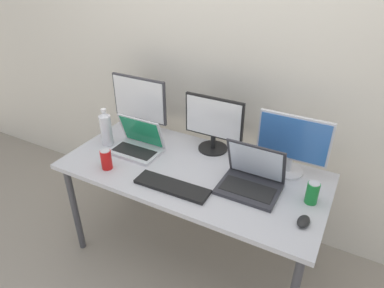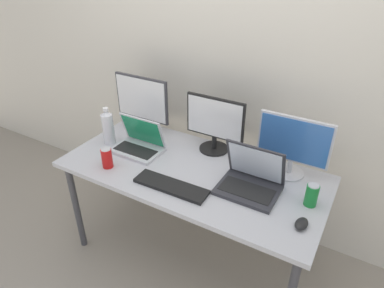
{
  "view_description": "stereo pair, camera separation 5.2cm",
  "coord_description": "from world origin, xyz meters",
  "px_view_note": "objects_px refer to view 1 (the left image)",
  "views": [
    {
      "loc": [
        0.82,
        -1.51,
        1.93
      ],
      "look_at": [
        0.0,
        0.0,
        0.92
      ],
      "focal_mm": 32.0,
      "sensor_mm": 36.0,
      "label": 1
    },
    {
      "loc": [
        0.86,
        -1.49,
        1.93
      ],
      "look_at": [
        0.0,
        0.0,
        0.92
      ],
      "focal_mm": 32.0,
      "sensor_mm": 36.0,
      "label": 2
    }
  ],
  "objects_px": {
    "work_desk": "(192,178)",
    "monitor_center": "(214,123)",
    "laptop_secondary": "(251,178)",
    "mouse_by_keyboard": "(304,221)",
    "monitor_right": "(293,143)",
    "keyboard_main": "(172,186)",
    "water_bottle": "(106,128)",
    "monitor_left": "(140,103)",
    "soda_can_near_keyboard": "(106,159)",
    "laptop_silver": "(138,144)",
    "soda_can_by_laptop": "(312,193)"
  },
  "relations": [
    {
      "from": "laptop_secondary",
      "to": "mouse_by_keyboard",
      "type": "bearing_deg",
      "value": -25.85
    },
    {
      "from": "work_desk",
      "to": "mouse_by_keyboard",
      "type": "height_order",
      "value": "mouse_by_keyboard"
    },
    {
      "from": "work_desk",
      "to": "monitor_left",
      "type": "distance_m",
      "value": 0.69
    },
    {
      "from": "work_desk",
      "to": "soda_can_near_keyboard",
      "type": "distance_m",
      "value": 0.53
    },
    {
      "from": "laptop_secondary",
      "to": "soda_can_near_keyboard",
      "type": "relative_size",
      "value": 2.64
    },
    {
      "from": "mouse_by_keyboard",
      "to": "soda_can_by_laptop",
      "type": "bearing_deg",
      "value": 96.82
    },
    {
      "from": "monitor_right",
      "to": "laptop_silver",
      "type": "xyz_separation_m",
      "value": [
        -0.94,
        -0.22,
        -0.15
      ]
    },
    {
      "from": "work_desk",
      "to": "soda_can_by_laptop",
      "type": "relative_size",
      "value": 12.76
    },
    {
      "from": "monitor_right",
      "to": "keyboard_main",
      "type": "bearing_deg",
      "value": -139.06
    },
    {
      "from": "monitor_right",
      "to": "laptop_secondary",
      "type": "height_order",
      "value": "monitor_right"
    },
    {
      "from": "mouse_by_keyboard",
      "to": "work_desk",
      "type": "bearing_deg",
      "value": 173.27
    },
    {
      "from": "keyboard_main",
      "to": "water_bottle",
      "type": "xyz_separation_m",
      "value": [
        -0.64,
        0.22,
        0.11
      ]
    },
    {
      "from": "monitor_right",
      "to": "monitor_left",
      "type": "bearing_deg",
      "value": 178.93
    },
    {
      "from": "water_bottle",
      "to": "monitor_center",
      "type": "bearing_deg",
      "value": 22.26
    },
    {
      "from": "monitor_right",
      "to": "soda_can_by_laptop",
      "type": "height_order",
      "value": "monitor_right"
    },
    {
      "from": "soda_can_by_laptop",
      "to": "monitor_right",
      "type": "bearing_deg",
      "value": 129.16
    },
    {
      "from": "soda_can_near_keyboard",
      "to": "soda_can_by_laptop",
      "type": "distance_m",
      "value": 1.19
    },
    {
      "from": "monitor_center",
      "to": "water_bottle",
      "type": "xyz_separation_m",
      "value": [
        -0.66,
        -0.27,
        -0.08
      ]
    },
    {
      "from": "monitor_left",
      "to": "laptop_secondary",
      "type": "height_order",
      "value": "monitor_left"
    },
    {
      "from": "work_desk",
      "to": "soda_can_near_keyboard",
      "type": "bearing_deg",
      "value": -153.46
    },
    {
      "from": "monitor_right",
      "to": "laptop_secondary",
      "type": "distance_m",
      "value": 0.32
    },
    {
      "from": "monitor_center",
      "to": "water_bottle",
      "type": "distance_m",
      "value": 0.72
    },
    {
      "from": "monitor_left",
      "to": "water_bottle",
      "type": "bearing_deg",
      "value": -108.72
    },
    {
      "from": "work_desk",
      "to": "water_bottle",
      "type": "relative_size",
      "value": 6.16
    },
    {
      "from": "monitor_center",
      "to": "keyboard_main",
      "type": "xyz_separation_m",
      "value": [
        -0.02,
        -0.49,
        -0.19
      ]
    },
    {
      "from": "work_desk",
      "to": "laptop_silver",
      "type": "height_order",
      "value": "laptop_silver"
    },
    {
      "from": "monitor_right",
      "to": "laptop_silver",
      "type": "bearing_deg",
      "value": -166.53
    },
    {
      "from": "water_bottle",
      "to": "mouse_by_keyboard",
      "type": "bearing_deg",
      "value": -6.72
    },
    {
      "from": "laptop_secondary",
      "to": "mouse_by_keyboard",
      "type": "relative_size",
      "value": 3.47
    },
    {
      "from": "monitor_center",
      "to": "soda_can_near_keyboard",
      "type": "height_order",
      "value": "monitor_center"
    },
    {
      "from": "monitor_right",
      "to": "soda_can_near_keyboard",
      "type": "relative_size",
      "value": 3.29
    },
    {
      "from": "keyboard_main",
      "to": "soda_can_by_laptop",
      "type": "relative_size",
      "value": 3.48
    },
    {
      "from": "laptop_silver",
      "to": "soda_can_near_keyboard",
      "type": "distance_m",
      "value": 0.26
    },
    {
      "from": "monitor_center",
      "to": "mouse_by_keyboard",
      "type": "height_order",
      "value": "monitor_center"
    },
    {
      "from": "monitor_left",
      "to": "keyboard_main",
      "type": "xyz_separation_m",
      "value": [
        0.55,
        -0.48,
        -0.21
      ]
    },
    {
      "from": "laptop_secondary",
      "to": "keyboard_main",
      "type": "distance_m",
      "value": 0.45
    },
    {
      "from": "monitor_left",
      "to": "water_bottle",
      "type": "relative_size",
      "value": 1.64
    },
    {
      "from": "work_desk",
      "to": "monitor_left",
      "type": "height_order",
      "value": "monitor_left"
    },
    {
      "from": "keyboard_main",
      "to": "water_bottle",
      "type": "bearing_deg",
      "value": 159.93
    },
    {
      "from": "laptop_silver",
      "to": "water_bottle",
      "type": "xyz_separation_m",
      "value": [
        -0.24,
        -0.02,
        0.07
      ]
    },
    {
      "from": "monitor_left",
      "to": "monitor_center",
      "type": "height_order",
      "value": "monitor_left"
    },
    {
      "from": "monitor_center",
      "to": "monitor_right",
      "type": "bearing_deg",
      "value": -3.0
    },
    {
      "from": "monitor_left",
      "to": "mouse_by_keyboard",
      "type": "xyz_separation_m",
      "value": [
        1.27,
        -0.43,
        -0.2
      ]
    },
    {
      "from": "work_desk",
      "to": "monitor_center",
      "type": "bearing_deg",
      "value": 88.24
    },
    {
      "from": "keyboard_main",
      "to": "laptop_silver",
      "type": "bearing_deg",
      "value": 148.16
    },
    {
      "from": "monitor_center",
      "to": "laptop_secondary",
      "type": "relative_size",
      "value": 1.2
    },
    {
      "from": "monitor_left",
      "to": "soda_can_by_laptop",
      "type": "distance_m",
      "value": 1.3
    },
    {
      "from": "monitor_center",
      "to": "monitor_right",
      "type": "height_order",
      "value": "monitor_right"
    },
    {
      "from": "monitor_center",
      "to": "laptop_silver",
      "type": "bearing_deg",
      "value": -149.43
    },
    {
      "from": "monitor_left",
      "to": "water_bottle",
      "type": "distance_m",
      "value": 0.3
    }
  ]
}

